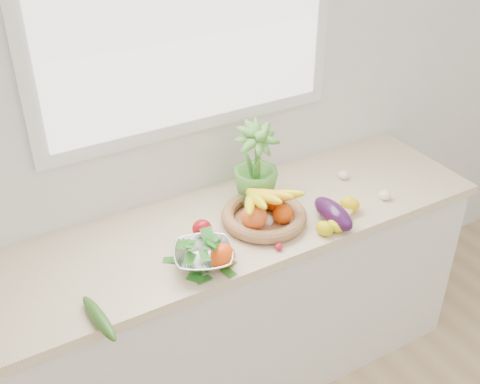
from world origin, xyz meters
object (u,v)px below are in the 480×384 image
apple (202,229)px  cucumber (99,318)px  potted_herb (256,163)px  eggplant (333,214)px  fruit_basket (263,212)px  colander_with_spinach (203,253)px

apple → cucumber: apple is taller
potted_herb → eggplant: bearing=-59.3°
eggplant → fruit_basket: bearing=148.7°
eggplant → colander_with_spinach: (-0.58, 0.02, 0.01)m
cucumber → potted_herb: potted_herb is taller
apple → eggplant: bearing=-19.6°
cucumber → potted_herb: (0.83, 0.38, 0.16)m
cucumber → fruit_basket: (0.77, 0.22, 0.03)m
eggplant → colander_with_spinach: size_ratio=0.80×
apple → eggplant: eggplant is taller
potted_herb → fruit_basket: potted_herb is taller
cucumber → colander_with_spinach: bearing=12.1°
apple → potted_herb: 0.37m
apple → colander_with_spinach: (-0.07, -0.16, 0.02)m
potted_herb → colander_with_spinach: potted_herb is taller
cucumber → potted_herb: 0.92m
potted_herb → fruit_basket: (-0.06, -0.16, -0.13)m
colander_with_spinach → eggplant: bearing=-2.2°
apple → potted_herb: (0.32, 0.13, 0.14)m
fruit_basket → colander_with_spinach: (-0.34, -0.12, 0.01)m
apple → cucumber: 0.57m
apple → fruit_basket: size_ratio=0.20×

